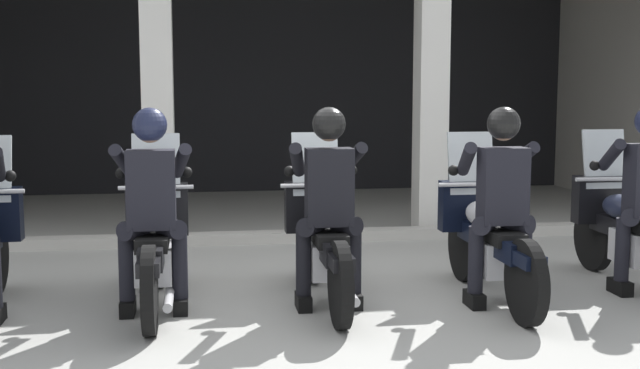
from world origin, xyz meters
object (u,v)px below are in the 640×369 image
(motorcycle_left, at_px, (155,243))
(police_officer_left, at_px, (152,193))
(police_officer_right, at_px, (501,189))
(police_officer_center, at_px, (329,190))
(motorcycle_far_right, at_px, (627,229))
(motorcycle_center, at_px, (323,239))
(motorcycle_right, at_px, (487,237))

(motorcycle_left, bearing_deg, police_officer_left, -87.68)
(police_officer_right, bearing_deg, police_officer_left, 178.70)
(police_officer_center, xyz_separation_m, police_officer_right, (1.35, -0.14, -0.00))
(motorcycle_left, distance_m, motorcycle_far_right, 4.05)
(motorcycle_center, bearing_deg, police_officer_left, -169.55)
(police_officer_left, bearing_deg, police_officer_right, -1.29)
(police_officer_right, bearing_deg, motorcycle_left, 172.78)
(police_officer_right, bearing_deg, police_officer_center, 176.85)
(police_officer_left, distance_m, motorcycle_far_right, 4.09)
(motorcycle_center, height_order, police_officer_center, police_officer_center)
(motorcycle_left, xyz_separation_m, police_officer_center, (1.35, -0.33, 0.44))
(motorcycle_right, xyz_separation_m, motorcycle_far_right, (1.35, 0.20, 0.00))
(motorcycle_center, relative_size, motorcycle_far_right, 1.00)
(police_officer_left, height_order, police_officer_right, same)
(police_officer_left, distance_m, police_officer_center, 1.35)
(motorcycle_far_right, bearing_deg, police_officer_center, -170.79)
(motorcycle_right, relative_size, motorcycle_far_right, 1.00)
(police_officer_center, height_order, motorcycle_far_right, police_officer_center)
(motorcycle_center, height_order, police_officer_right, police_officer_right)
(police_officer_left, xyz_separation_m, motorcycle_far_right, (4.06, 0.30, -0.44))
(motorcycle_center, xyz_separation_m, motorcycle_right, (1.35, -0.14, 0.00))
(motorcycle_left, distance_m, police_officer_center, 1.46)
(motorcycle_left, distance_m, police_officer_left, 0.52)
(police_officer_right, height_order, motorcycle_far_right, police_officer_right)
(motorcycle_right, height_order, police_officer_right, police_officer_right)
(police_officer_left, bearing_deg, motorcycle_right, 4.71)
(motorcycle_far_right, bearing_deg, motorcycle_left, -177.89)
(motorcycle_far_right, bearing_deg, police_officer_right, -158.43)
(police_officer_right, bearing_deg, motorcycle_far_right, 22.29)
(police_officer_left, bearing_deg, police_officer_center, 0.57)
(police_officer_center, distance_m, police_officer_right, 1.36)
(motorcycle_center, distance_m, police_officer_center, 0.52)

